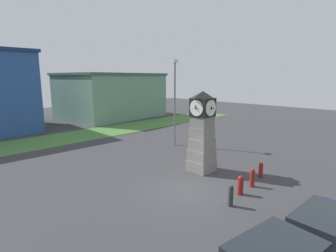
{
  "coord_description": "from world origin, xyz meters",
  "views": [
    {
      "loc": [
        -9.43,
        -7.94,
        5.56
      ],
      "look_at": [
        1.07,
        2.51,
        2.79
      ],
      "focal_mm": 28.0,
      "sensor_mm": 36.0,
      "label": 1
    }
  ],
  "objects_px": {
    "bollard_mid_row": "(240,185)",
    "car_by_building": "(327,231)",
    "bollard_end_row": "(261,170)",
    "bollard_near_tower": "(231,195)",
    "street_lamp_near_road": "(175,97)",
    "bollard_far_row": "(252,178)",
    "clock_tower": "(202,134)"
  },
  "relations": [
    {
      "from": "bollard_mid_row",
      "to": "car_by_building",
      "type": "height_order",
      "value": "car_by_building"
    },
    {
      "from": "bollard_end_row",
      "to": "bollard_near_tower",
      "type": "bearing_deg",
      "value": -171.73
    },
    {
      "from": "bollard_end_row",
      "to": "street_lamp_near_road",
      "type": "height_order",
      "value": "street_lamp_near_road"
    },
    {
      "from": "bollard_end_row",
      "to": "bollard_mid_row",
      "type": "bearing_deg",
      "value": -173.64
    },
    {
      "from": "bollard_far_row",
      "to": "car_by_building",
      "type": "height_order",
      "value": "car_by_building"
    },
    {
      "from": "clock_tower",
      "to": "car_by_building",
      "type": "xyz_separation_m",
      "value": [
        -3.13,
        -7.47,
        -1.52
      ]
    },
    {
      "from": "clock_tower",
      "to": "bollard_far_row",
      "type": "xyz_separation_m",
      "value": [
        -0.03,
        -3.32,
        -1.77
      ]
    },
    {
      "from": "clock_tower",
      "to": "bollard_end_row",
      "type": "height_order",
      "value": "clock_tower"
    },
    {
      "from": "bollard_far_row",
      "to": "car_by_building",
      "type": "bearing_deg",
      "value": -126.71
    },
    {
      "from": "bollard_near_tower",
      "to": "bollard_mid_row",
      "type": "bearing_deg",
      "value": 12.2
    },
    {
      "from": "bollard_far_row",
      "to": "bollard_end_row",
      "type": "distance_m",
      "value": 1.54
    },
    {
      "from": "street_lamp_near_road",
      "to": "bollard_end_row",
      "type": "bearing_deg",
      "value": -102.13
    },
    {
      "from": "bollard_far_row",
      "to": "car_by_building",
      "type": "distance_m",
      "value": 5.19
    },
    {
      "from": "bollard_end_row",
      "to": "car_by_building",
      "type": "distance_m",
      "value": 6.4
    },
    {
      "from": "clock_tower",
      "to": "bollard_near_tower",
      "type": "bearing_deg",
      "value": -125.84
    },
    {
      "from": "bollard_mid_row",
      "to": "car_by_building",
      "type": "bearing_deg",
      "value": -114.03
    },
    {
      "from": "clock_tower",
      "to": "bollard_end_row",
      "type": "distance_m",
      "value": 3.85
    },
    {
      "from": "clock_tower",
      "to": "bollard_mid_row",
      "type": "distance_m",
      "value": 4.01
    },
    {
      "from": "clock_tower",
      "to": "bollard_mid_row",
      "type": "height_order",
      "value": "clock_tower"
    },
    {
      "from": "bollard_mid_row",
      "to": "street_lamp_near_road",
      "type": "relative_size",
      "value": 0.14
    },
    {
      "from": "bollard_mid_row",
      "to": "bollard_end_row",
      "type": "xyz_separation_m",
      "value": [
        2.79,
        0.31,
        -0.04
      ]
    },
    {
      "from": "clock_tower",
      "to": "bollard_near_tower",
      "type": "relative_size",
      "value": 4.88
    },
    {
      "from": "bollard_end_row",
      "to": "clock_tower",
      "type": "bearing_deg",
      "value": 115.98
    },
    {
      "from": "car_by_building",
      "to": "bollard_mid_row",
      "type": "bearing_deg",
      "value": 65.97
    },
    {
      "from": "bollard_near_tower",
      "to": "bollard_mid_row",
      "type": "xyz_separation_m",
      "value": [
        1.34,
        0.29,
        -0.02
      ]
    },
    {
      "from": "bollard_near_tower",
      "to": "bollard_far_row",
      "type": "xyz_separation_m",
      "value": [
        2.6,
        0.33,
        -0.01
      ]
    },
    {
      "from": "car_by_building",
      "to": "bollard_near_tower",
      "type": "bearing_deg",
      "value": 82.57
    },
    {
      "from": "bollard_near_tower",
      "to": "clock_tower",
      "type": "bearing_deg",
      "value": 54.16
    },
    {
      "from": "bollard_mid_row",
      "to": "bollard_end_row",
      "type": "relative_size",
      "value": 1.1
    },
    {
      "from": "car_by_building",
      "to": "street_lamp_near_road",
      "type": "xyz_separation_m",
      "value": [
        6.42,
        12.81,
        3.24
      ]
    },
    {
      "from": "bollard_end_row",
      "to": "street_lamp_near_road",
      "type": "xyz_separation_m",
      "value": [
        1.8,
        8.38,
        3.53
      ]
    },
    {
      "from": "bollard_end_row",
      "to": "street_lamp_near_road",
      "type": "bearing_deg",
      "value": 77.87
    }
  ]
}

